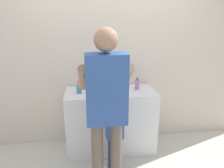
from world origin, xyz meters
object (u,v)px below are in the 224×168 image
at_px(soap_bottle, 137,85).
at_px(toothbrush_cup, 79,89).
at_px(child_toddler, 115,128).
at_px(adult_parent, 106,99).

bearing_deg(soap_bottle, toothbrush_cup, -175.85).
bearing_deg(child_toddler, toothbrush_cup, 138.43).
height_order(toothbrush_cup, soap_bottle, toothbrush_cup).
height_order(toothbrush_cup, adult_parent, adult_parent).
distance_m(child_toddler, adult_parent, 0.60).
bearing_deg(soap_bottle, child_toddler, -130.65).
xyz_separation_m(toothbrush_cup, soap_bottle, (0.78, 0.06, 0.01)).
bearing_deg(child_toddler, adult_parent, -112.66).
relative_size(toothbrush_cup, soap_bottle, 1.25).
distance_m(toothbrush_cup, soap_bottle, 0.78).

